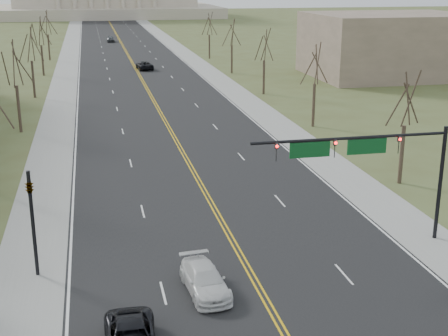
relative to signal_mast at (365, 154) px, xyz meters
name	(u,v)px	position (x,y,z in m)	size (l,w,h in m)	color
road	(129,57)	(-7.45, 96.50, -5.76)	(20.00, 380.00, 0.01)	black
cross_road	(278,322)	(-7.45, -7.50, -5.76)	(120.00, 14.00, 0.01)	black
sidewalk_left	(69,58)	(-19.45, 96.50, -5.75)	(4.00, 380.00, 0.03)	gray
sidewalk_right	(187,55)	(4.55, 96.50, -5.75)	(4.00, 380.00, 0.03)	gray
center_line	(129,57)	(-7.45, 96.50, -5.75)	(0.42, 380.00, 0.01)	gold
edge_line_left	(80,58)	(-17.25, 96.50, -5.75)	(0.15, 380.00, 0.01)	silver
edge_line_right	(177,56)	(2.35, 96.50, -5.75)	(0.15, 380.00, 0.01)	silver
signal_mast	(365,154)	(0.00, 0.00, 0.00)	(12.12, 0.44, 7.20)	black
signal_left	(32,212)	(-18.95, 0.00, -2.05)	(0.32, 0.36, 6.00)	black
tree_r_0	(406,102)	(8.05, 10.50, 0.79)	(3.74, 3.74, 8.50)	#382721
tree_r_1	(315,66)	(8.05, 30.50, 0.79)	(3.74, 3.74, 8.50)	#382721
tree_l_1	(15,66)	(-22.95, 34.50, 1.18)	(3.96, 3.96, 9.00)	#382721
tree_r_2	(264,47)	(8.05, 50.50, 0.79)	(3.74, 3.74, 8.50)	#382721
tree_l_2	(30,46)	(-22.95, 54.50, 1.18)	(3.96, 3.96, 9.00)	#382721
tree_r_3	(232,34)	(8.05, 70.50, 0.79)	(3.74, 3.74, 8.50)	#382721
tree_l_3	(40,33)	(-22.95, 74.50, 1.18)	(3.96, 3.96, 9.00)	#382721
tree_r_4	(209,25)	(8.05, 90.50, 0.79)	(3.74, 3.74, 8.50)	#382721
tree_l_4	(47,24)	(-22.95, 94.50, 1.18)	(3.96, 3.96, 9.00)	#382721
bldg_right_mass	(389,45)	(32.55, 62.50, -0.76)	(25.00, 20.00, 10.00)	#6F5F4F
car_sb_inner_second	(205,280)	(-10.31, -3.86, -5.07)	(1.91, 4.71, 1.37)	silver
car_far_nb	(145,65)	(-5.99, 77.92, -5.02)	(2.43, 5.28, 1.47)	black
car_far_sb	(111,39)	(-9.90, 127.95, -4.97)	(1.84, 4.57, 1.56)	#55595E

